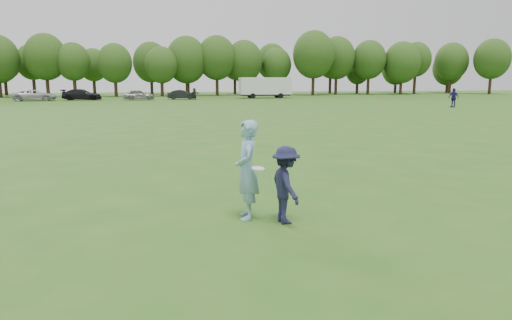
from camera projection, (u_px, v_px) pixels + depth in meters
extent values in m
plane|color=#275819|center=(274.00, 223.00, 9.30)|extent=(200.00, 200.00, 0.00)
imported|color=#7EA8C3|center=(247.00, 170.00, 9.46)|extent=(0.57, 0.80, 2.07)
imported|color=#1B1D3C|center=(286.00, 185.00, 9.20)|extent=(0.70, 1.08, 1.58)
imported|color=navy|center=(453.00, 98.00, 47.65)|extent=(0.87, 1.27, 2.01)
imported|color=#252525|center=(194.00, 94.00, 65.96)|extent=(1.58, 1.24, 1.67)
imported|color=#B1B1B6|center=(35.00, 95.00, 61.95)|extent=(5.65, 2.99, 1.52)
imported|color=black|center=(82.00, 95.00, 64.34)|extent=(5.45, 2.51, 1.54)
imported|color=gray|center=(139.00, 95.00, 64.52)|extent=(4.42, 2.03, 1.47)
imported|color=black|center=(182.00, 95.00, 66.64)|extent=(4.33, 2.01, 1.38)
cone|color=#EE4C0C|center=(382.00, 104.00, 50.89)|extent=(0.28, 0.28, 0.30)
cylinder|color=white|center=(258.00, 169.00, 9.23)|extent=(0.28, 0.28, 0.07)
cube|color=white|center=(265.00, 86.00, 71.06)|extent=(8.00, 2.50, 2.60)
cube|color=black|center=(265.00, 95.00, 71.31)|extent=(7.60, 2.30, 0.25)
cylinder|color=black|center=(253.00, 96.00, 69.67)|extent=(0.80, 0.25, 0.80)
cylinder|color=black|center=(250.00, 95.00, 72.08)|extent=(0.80, 0.25, 0.80)
cylinder|color=black|center=(281.00, 96.00, 70.57)|extent=(0.80, 0.25, 0.80)
cylinder|color=black|center=(277.00, 95.00, 72.98)|extent=(0.80, 0.25, 0.80)
cube|color=#333333|center=(237.00, 95.00, 70.40)|extent=(1.20, 0.15, 0.12)
cylinder|color=#332114|center=(0.00, 87.00, 73.82)|extent=(0.56, 0.56, 3.25)
cylinder|color=#332114|center=(48.00, 86.00, 75.64)|extent=(0.56, 0.56, 3.71)
ellipsoid|color=#264015|center=(45.00, 57.00, 74.82)|extent=(6.68, 6.68, 7.68)
cylinder|color=#332114|center=(75.00, 86.00, 76.17)|extent=(0.56, 0.56, 3.46)
ellipsoid|color=#264015|center=(73.00, 62.00, 75.46)|extent=(5.49, 5.49, 6.31)
cylinder|color=#332114|center=(116.00, 87.00, 77.41)|extent=(0.56, 0.56, 3.14)
ellipsoid|color=#264015|center=(115.00, 63.00, 76.70)|extent=(5.78, 5.78, 6.64)
cylinder|color=#332114|center=(162.00, 88.00, 78.74)|extent=(0.56, 0.56, 3.01)
ellipsoid|color=#264015|center=(161.00, 65.00, 78.07)|extent=(5.46, 5.46, 6.28)
cylinder|color=#332114|center=(187.00, 87.00, 81.91)|extent=(0.56, 0.56, 3.23)
ellipsoid|color=#264015|center=(186.00, 60.00, 81.09)|extent=(7.29, 7.29, 8.38)
cylinder|color=#332114|center=(217.00, 85.00, 82.88)|extent=(0.56, 0.56, 3.77)
ellipsoid|color=#264015|center=(217.00, 58.00, 82.03)|extent=(6.95, 6.95, 8.00)
cylinder|color=#332114|center=(244.00, 86.00, 84.52)|extent=(0.56, 0.56, 3.33)
ellipsoid|color=#264015|center=(244.00, 61.00, 83.74)|extent=(6.71, 6.71, 7.71)
cylinder|color=#332114|center=(276.00, 86.00, 86.04)|extent=(0.56, 0.56, 3.22)
ellipsoid|color=#264015|center=(277.00, 65.00, 85.35)|extent=(5.54, 5.54, 6.37)
cylinder|color=#332114|center=(313.00, 84.00, 84.40)|extent=(0.56, 0.56, 4.15)
ellipsoid|color=#264015|center=(314.00, 55.00, 83.47)|extent=(7.59, 7.59, 8.73)
cylinder|color=#332114|center=(336.00, 84.00, 89.01)|extent=(0.56, 0.56, 3.95)
ellipsoid|color=#264015|center=(337.00, 58.00, 88.13)|extent=(7.16, 7.16, 8.24)
cylinder|color=#332114|center=(368.00, 84.00, 88.93)|extent=(0.56, 0.56, 3.90)
ellipsoid|color=#264015|center=(369.00, 60.00, 88.11)|extent=(6.49, 6.49, 7.46)
cylinder|color=#332114|center=(401.00, 86.00, 89.09)|extent=(0.56, 0.56, 3.16)
ellipsoid|color=#264015|center=(402.00, 62.00, 88.30)|extent=(6.99, 6.99, 8.04)
cylinder|color=#332114|center=(414.00, 83.00, 92.22)|extent=(0.56, 0.56, 4.29)
ellipsoid|color=#264015|center=(416.00, 59.00, 91.40)|extent=(6.02, 6.02, 6.93)
cylinder|color=#332114|center=(450.00, 84.00, 95.64)|extent=(0.56, 0.56, 3.68)
ellipsoid|color=#264015|center=(452.00, 62.00, 94.82)|extent=(6.78, 6.78, 7.80)
cylinder|color=#332114|center=(490.00, 84.00, 91.20)|extent=(0.56, 0.56, 3.96)
ellipsoid|color=#264015|center=(492.00, 59.00, 90.34)|extent=(6.93, 6.93, 7.96)
cylinder|color=#332114|center=(6.00, 85.00, 83.79)|extent=(0.56, 0.56, 3.62)
ellipsoid|color=#264015|center=(4.00, 62.00, 83.04)|extent=(5.80, 5.80, 6.67)
cylinder|color=#332114|center=(34.00, 86.00, 82.45)|extent=(0.56, 0.56, 3.61)
ellipsoid|color=#264015|center=(32.00, 62.00, 81.72)|extent=(5.58, 5.58, 6.42)
cylinder|color=#332114|center=(94.00, 86.00, 85.09)|extent=(0.56, 0.56, 3.29)
ellipsoid|color=#264015|center=(93.00, 65.00, 84.41)|extent=(5.30, 5.30, 6.09)
cylinder|color=#332114|center=(152.00, 86.00, 88.64)|extent=(0.56, 0.56, 3.28)
ellipsoid|color=#264015|center=(151.00, 62.00, 87.85)|extent=(6.78, 6.78, 7.79)
cylinder|color=#332114|center=(188.00, 86.00, 88.58)|extent=(0.56, 0.56, 3.11)
ellipsoid|color=#264015|center=(188.00, 66.00, 87.91)|extent=(5.34, 5.34, 6.14)
cylinder|color=#332114|center=(235.00, 85.00, 91.83)|extent=(0.56, 0.56, 3.50)
ellipsoid|color=#264015|center=(235.00, 66.00, 91.17)|extent=(4.82, 4.82, 5.54)
cylinder|color=#332114|center=(272.00, 84.00, 93.96)|extent=(0.56, 0.56, 3.80)
ellipsoid|color=#264015|center=(272.00, 62.00, 93.16)|extent=(6.34, 6.34, 7.29)
cylinder|color=#332114|center=(330.00, 84.00, 94.73)|extent=(0.56, 0.56, 3.84)
ellipsoid|color=#264015|center=(331.00, 64.00, 94.02)|extent=(5.09, 5.09, 5.86)
cylinder|color=#332114|center=(357.00, 87.00, 94.84)|extent=(0.56, 0.56, 2.58)
ellipsoid|color=#264015|center=(358.00, 71.00, 94.26)|extent=(4.86, 4.86, 5.59)
cylinder|color=#332114|center=(395.00, 87.00, 98.15)|extent=(0.56, 0.56, 2.62)
ellipsoid|color=#264015|center=(396.00, 68.00, 97.47)|extent=(6.11, 6.11, 7.02)
cylinder|color=#332114|center=(447.00, 87.00, 99.23)|extent=(0.56, 0.56, 2.54)
ellipsoid|color=#264015|center=(448.00, 68.00, 98.53)|extent=(6.47, 6.47, 7.44)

